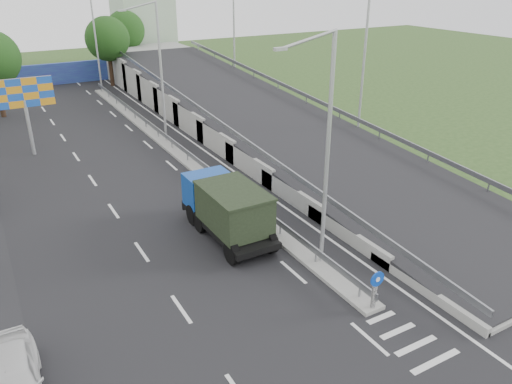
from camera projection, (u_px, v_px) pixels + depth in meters
ground at (414, 345)px, 17.86m from camera, size 160.00×160.00×0.00m
road_surface at (151, 176)px, 32.36m from camera, size 26.00×90.00×0.04m
median at (172, 149)px, 36.84m from camera, size 1.00×44.00×0.20m
overpass_ramp at (260, 114)px, 39.54m from camera, size 10.00×50.00×3.50m
median_guardrail at (172, 140)px, 36.57m from camera, size 0.09×44.00×0.71m
sign_bollard at (375, 290)px, 19.16m from camera, size 0.64×0.23×1.67m
lamp_post_near at (324, 143)px, 20.28m from camera, size 2.74×0.18×10.08m
lamp_post_mid at (158, 66)px, 36.13m from camera, size 2.74×0.18×10.08m
lamp_post_far at (93, 36)px, 51.98m from camera, size 2.74×0.18×10.08m
blue_wall at (50, 75)px, 56.77m from camera, size 30.00×0.50×2.40m
church at (144, 24)px, 67.73m from camera, size 7.00×7.00×13.80m
billboard at (24, 97)px, 34.28m from camera, size 4.00×0.24×5.50m
tree_median_far at (107, 39)px, 54.67m from camera, size 4.80×4.80×7.60m
tree_ramp_far at (125, 30)px, 62.02m from camera, size 4.80×4.80×7.60m
dump_truck at (227, 207)px, 24.56m from camera, size 2.53×6.41×2.82m
parked_car_a at (9, 383)px, 15.15m from camera, size 2.01×4.77×1.61m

